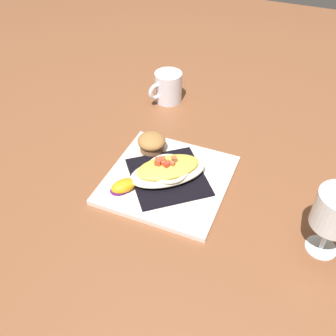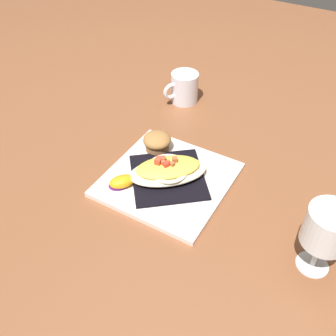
# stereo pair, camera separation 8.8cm
# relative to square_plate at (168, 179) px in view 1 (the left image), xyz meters

# --- Properties ---
(ground_plane) EXTENTS (2.60, 2.60, 0.00)m
(ground_plane) POSITION_rel_square_plate_xyz_m (0.00, 0.00, -0.01)
(ground_plane) COLOR brown
(square_plate) EXTENTS (0.27, 0.27, 0.01)m
(square_plate) POSITION_rel_square_plate_xyz_m (0.00, 0.00, 0.00)
(square_plate) COLOR white
(square_plate) RESTS_ON ground_plane
(folded_napkin) EXTENTS (0.24, 0.24, 0.01)m
(folded_napkin) POSITION_rel_square_plate_xyz_m (0.00, 0.00, 0.01)
(folded_napkin) COLOR black
(folded_napkin) RESTS_ON square_plate
(gratin_dish) EXTENTS (0.20, 0.19, 0.05)m
(gratin_dish) POSITION_rel_square_plate_xyz_m (-0.00, -0.00, 0.03)
(gratin_dish) COLOR #EFE2C3
(gratin_dish) RESTS_ON folded_napkin
(muffin) EXTENTS (0.07, 0.07, 0.05)m
(muffin) POSITION_rel_square_plate_xyz_m (-0.08, 0.08, 0.03)
(muffin) COLOR #9B6740
(muffin) RESTS_ON square_plate
(orange_garnish) EXTENTS (0.07, 0.07, 0.03)m
(orange_garnish) POSITION_rel_square_plate_xyz_m (-0.08, -0.08, 0.02)
(orange_garnish) COLOR #551868
(orange_garnish) RESTS_ON square_plate
(coffee_mug) EXTENTS (0.08, 0.11, 0.09)m
(coffee_mug) POSITION_rel_square_plate_xyz_m (-0.14, 0.33, 0.03)
(coffee_mug) COLOR white
(coffee_mug) RESTS_ON ground_plane
(stemmed_glass) EXTENTS (0.08, 0.08, 0.15)m
(stemmed_glass) POSITION_rel_square_plate_xyz_m (0.35, -0.06, 0.10)
(stemmed_glass) COLOR white
(stemmed_glass) RESTS_ON ground_plane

